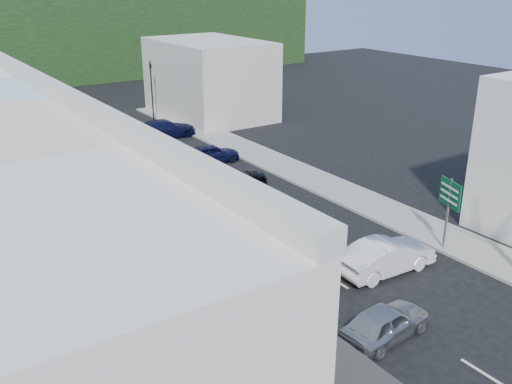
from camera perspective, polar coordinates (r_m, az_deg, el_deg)
name	(u,v)px	position (r m, az deg, el deg)	size (l,w,h in m)	color
ground	(331,278)	(25.86, 7.56, -8.54)	(120.00, 120.00, 0.00)	black
sidewalk_left	(91,237)	(30.42, -16.18, -4.34)	(3.00, 52.00, 0.15)	gray
sidewalk_right	(317,181)	(37.20, 6.13, 1.11)	(3.00, 52.00, 0.15)	gray
distant_block_right	(209,79)	(54.25, -4.68, 11.24)	(8.00, 12.00, 7.00)	#B7B2A8
bus	(166,197)	(30.65, -9.03, -0.53)	(2.50, 11.60, 3.10)	orange
car_silver	(385,322)	(21.99, 12.75, -12.59)	(1.80, 4.40, 1.40)	#A4A4A8
car_white	(386,258)	(26.49, 12.88, -6.44)	(1.80, 4.40, 1.40)	silver
car_red	(223,287)	(23.65, -3.32, -9.45)	(1.90, 4.60, 1.40)	maroon
car_black_near	(232,178)	(35.74, -2.40, 1.44)	(1.84, 4.50, 1.40)	black
car_navy_mid	(211,153)	(40.73, -4.48, 3.87)	(1.80, 4.40, 1.40)	black
car_black_far	(101,165)	(39.59, -15.27, 2.66)	(1.80, 4.40, 1.40)	black
car_navy_far	(165,129)	(47.66, -9.09, 6.22)	(1.84, 4.50, 1.40)	black
pedestrian_left	(175,282)	(23.55, -8.07, -8.94)	(0.60, 0.40, 1.70)	black
direction_sign	(447,215)	(28.79, 18.57, -2.22)	(0.72, 1.64, 3.71)	#09532C
traffic_signal	(152,91)	(53.41, -10.37, 9.91)	(0.74, 1.16, 5.34)	black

